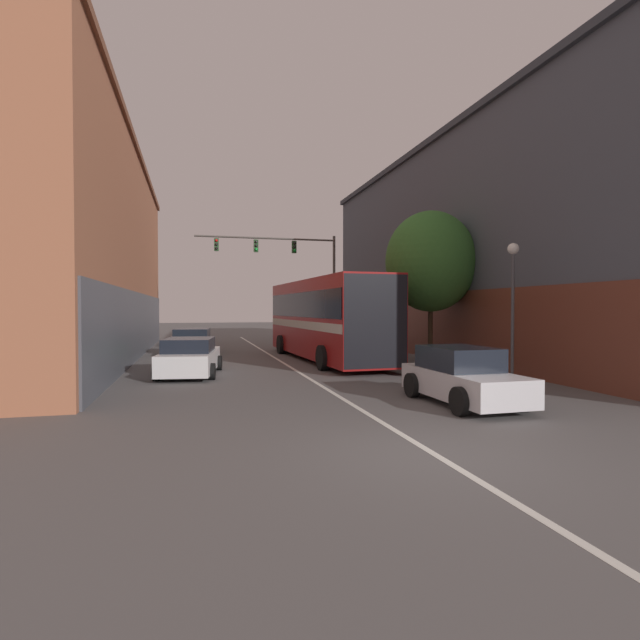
{
  "coord_description": "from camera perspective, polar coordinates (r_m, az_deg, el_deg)",
  "views": [
    {
      "loc": [
        -3.88,
        -7.6,
        2.43
      ],
      "look_at": [
        1.5,
        13.58,
        1.93
      ],
      "focal_mm": 28.0,
      "sensor_mm": 36.0,
      "label": 1
    }
  ],
  "objects": [
    {
      "name": "ground_plane",
      "position": [
        8.87,
        12.72,
        -14.61
      ],
      "size": [
        160.0,
        160.0,
        0.0
      ],
      "primitive_type": "plane",
      "color": "#565454"
    },
    {
      "name": "lane_center_line",
      "position": [
        22.56,
        -4.29,
        -4.86
      ],
      "size": [
        0.14,
        40.98,
        0.01
      ],
      "color": "silver",
      "rests_on": "ground_plane"
    },
    {
      "name": "building_left_brick",
      "position": [
        27.22,
        -27.08,
        7.12
      ],
      "size": [
        7.04,
        28.3,
        10.27
      ],
      "color": "#A86647",
      "rests_on": "ground_plane"
    },
    {
      "name": "building_right_storefront",
      "position": [
        28.31,
        20.65,
        7.53
      ],
      "size": [
        9.85,
        28.98,
        10.82
      ],
      "color": "#4C515B",
      "rests_on": "ground_plane"
    },
    {
      "name": "bus",
      "position": [
        23.49,
        0.55,
        0.48
      ],
      "size": [
        3.24,
        12.31,
        3.73
      ],
      "rotation": [
        0.0,
        0.0,
        1.62
      ],
      "color": "maroon",
      "rests_on": "ground_plane"
    },
    {
      "name": "hatchback_foreground",
      "position": [
        13.32,
        15.95,
        -6.28
      ],
      "size": [
        1.94,
        3.99,
        1.44
      ],
      "rotation": [
        0.0,
        0.0,
        1.59
      ],
      "color": "silver",
      "rests_on": "ground_plane"
    },
    {
      "name": "parked_car_left_near",
      "position": [
        27.47,
        -14.35,
        -2.43
      ],
      "size": [
        2.49,
        4.82,
        1.37
      ],
      "rotation": [
        0.0,
        0.0,
        1.47
      ],
      "color": "#285633",
      "rests_on": "ground_plane"
    },
    {
      "name": "parked_car_left_mid",
      "position": [
        18.82,
        -14.65,
        -4.15
      ],
      "size": [
        2.48,
        4.57,
        1.36
      ],
      "rotation": [
        0.0,
        0.0,
        1.43
      ],
      "color": "silver",
      "rests_on": "ground_plane"
    },
    {
      "name": "traffic_signal_gantry",
      "position": [
        33.31,
        -3.35,
        6.56
      ],
      "size": [
        9.29,
        0.36,
        7.33
      ],
      "color": "#514C47",
      "rests_on": "ground_plane"
    },
    {
      "name": "street_lamp",
      "position": [
        17.12,
        21.17,
        2.73
      ],
      "size": [
        0.36,
        0.36,
        4.53
      ],
      "color": "#47474C",
      "rests_on": "ground_plane"
    },
    {
      "name": "street_tree_near",
      "position": [
        22.28,
        12.54,
        6.54
      ],
      "size": [
        3.96,
        3.57,
        6.65
      ],
      "color": "#3D2D1E",
      "rests_on": "ground_plane"
    }
  ]
}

